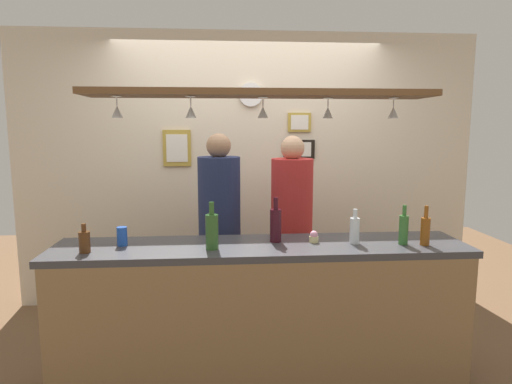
{
  "coord_description": "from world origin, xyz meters",
  "views": [
    {
      "loc": [
        -0.25,
        -3.11,
        1.7
      ],
      "look_at": [
        0.0,
        0.1,
        1.23
      ],
      "focal_mm": 30.62,
      "sensor_mm": 36.0,
      "label": 1
    }
  ],
  "objects_px": {
    "bottle_wine_dark_red": "(276,224)",
    "drink_can": "(122,236)",
    "person_right_red_shirt": "(292,216)",
    "wall_clock": "(251,95)",
    "bottle_beer_amber_tall": "(425,230)",
    "cupcake": "(314,237)",
    "picture_frame_upper_small": "(299,122)",
    "bottle_soda_clear": "(355,230)",
    "bottle_beer_green_import": "(404,229)",
    "picture_frame_caricature": "(177,148)",
    "person_left_navy_shirt": "(219,216)",
    "bottle_champagne_green": "(212,231)",
    "bottle_beer_brown_stubby": "(84,241)",
    "picture_frame_lower_pair": "(299,149)"
  },
  "relations": [
    {
      "from": "person_left_navy_shirt",
      "to": "bottle_soda_clear",
      "type": "xyz_separation_m",
      "value": [
        0.89,
        -0.74,
        0.04
      ]
    },
    {
      "from": "bottle_soda_clear",
      "to": "bottle_beer_amber_tall",
      "type": "bearing_deg",
      "value": -9.73
    },
    {
      "from": "bottle_beer_brown_stubby",
      "to": "person_left_navy_shirt",
      "type": "bearing_deg",
      "value": 45.23
    },
    {
      "from": "bottle_beer_brown_stubby",
      "to": "picture_frame_upper_small",
      "type": "bearing_deg",
      "value": 43.72
    },
    {
      "from": "bottle_wine_dark_red",
      "to": "bottle_beer_brown_stubby",
      "type": "height_order",
      "value": "bottle_wine_dark_red"
    },
    {
      "from": "bottle_soda_clear",
      "to": "cupcake",
      "type": "bearing_deg",
      "value": 168.78
    },
    {
      "from": "bottle_champagne_green",
      "to": "picture_frame_lower_pair",
      "type": "distance_m",
      "value": 1.75
    },
    {
      "from": "person_right_red_shirt",
      "to": "bottle_wine_dark_red",
      "type": "distance_m",
      "value": 0.69
    },
    {
      "from": "drink_can",
      "to": "picture_frame_upper_small",
      "type": "xyz_separation_m",
      "value": [
        1.39,
        1.36,
        0.75
      ]
    },
    {
      "from": "drink_can",
      "to": "picture_frame_lower_pair",
      "type": "xyz_separation_m",
      "value": [
        1.39,
        1.36,
        0.49
      ]
    },
    {
      "from": "bottle_beer_amber_tall",
      "to": "picture_frame_upper_small",
      "type": "height_order",
      "value": "picture_frame_upper_small"
    },
    {
      "from": "bottle_wine_dark_red",
      "to": "bottle_beer_green_import",
      "type": "bearing_deg",
      "value": -8.96
    },
    {
      "from": "bottle_beer_brown_stubby",
      "to": "drink_can",
      "type": "relative_size",
      "value": 1.48
    },
    {
      "from": "person_left_navy_shirt",
      "to": "picture_frame_caricature",
      "type": "height_order",
      "value": "picture_frame_caricature"
    },
    {
      "from": "bottle_champagne_green",
      "to": "bottle_beer_brown_stubby",
      "type": "relative_size",
      "value": 1.67
    },
    {
      "from": "bottle_soda_clear",
      "to": "bottle_beer_green_import",
      "type": "bearing_deg",
      "value": -8.0
    },
    {
      "from": "person_left_navy_shirt",
      "to": "person_right_red_shirt",
      "type": "relative_size",
      "value": 1.01
    },
    {
      "from": "person_right_red_shirt",
      "to": "wall_clock",
      "type": "distance_m",
      "value": 1.27
    },
    {
      "from": "picture_frame_caricature",
      "to": "bottle_beer_green_import",
      "type": "bearing_deg",
      "value": -42.72
    },
    {
      "from": "picture_frame_upper_small",
      "to": "cupcake",
      "type": "bearing_deg",
      "value": -95.67
    },
    {
      "from": "bottle_beer_amber_tall",
      "to": "picture_frame_caricature",
      "type": "height_order",
      "value": "picture_frame_caricature"
    },
    {
      "from": "bottle_beer_green_import",
      "to": "bottle_soda_clear",
      "type": "height_order",
      "value": "bottle_beer_green_import"
    },
    {
      "from": "person_right_red_shirt",
      "to": "cupcake",
      "type": "xyz_separation_m",
      "value": [
        0.04,
        -0.69,
        -0.0
      ]
    },
    {
      "from": "drink_can",
      "to": "wall_clock",
      "type": "bearing_deg",
      "value": 55.8
    },
    {
      "from": "person_left_navy_shirt",
      "to": "cupcake",
      "type": "bearing_deg",
      "value": -47.61
    },
    {
      "from": "bottle_soda_clear",
      "to": "drink_can",
      "type": "xyz_separation_m",
      "value": [
        -1.51,
        0.07,
        -0.03
      ]
    },
    {
      "from": "bottle_beer_green_import",
      "to": "bottle_champagne_green",
      "type": "relative_size",
      "value": 0.87
    },
    {
      "from": "person_left_navy_shirt",
      "to": "wall_clock",
      "type": "distance_m",
      "value": 1.26
    },
    {
      "from": "wall_clock",
      "to": "bottle_beer_brown_stubby",
      "type": "bearing_deg",
      "value": -126.54
    },
    {
      "from": "bottle_champagne_green",
      "to": "wall_clock",
      "type": "xyz_separation_m",
      "value": [
        0.34,
        1.49,
        0.94
      ]
    },
    {
      "from": "person_left_navy_shirt",
      "to": "picture_frame_upper_small",
      "type": "xyz_separation_m",
      "value": [
        0.77,
        0.69,
        0.76
      ]
    },
    {
      "from": "bottle_beer_brown_stubby",
      "to": "drink_can",
      "type": "height_order",
      "value": "bottle_beer_brown_stubby"
    },
    {
      "from": "drink_can",
      "to": "person_left_navy_shirt",
      "type": "bearing_deg",
      "value": 47.29
    },
    {
      "from": "bottle_soda_clear",
      "to": "bottle_beer_brown_stubby",
      "type": "bearing_deg",
      "value": -177.28
    },
    {
      "from": "cupcake",
      "to": "bottle_beer_amber_tall",
      "type": "bearing_deg",
      "value": -10.28
    },
    {
      "from": "drink_can",
      "to": "cupcake",
      "type": "relative_size",
      "value": 1.56
    },
    {
      "from": "bottle_wine_dark_red",
      "to": "drink_can",
      "type": "distance_m",
      "value": 1.0
    },
    {
      "from": "bottle_beer_brown_stubby",
      "to": "drink_can",
      "type": "xyz_separation_m",
      "value": [
        0.19,
        0.15,
        -0.01
      ]
    },
    {
      "from": "bottle_wine_dark_red",
      "to": "picture_frame_upper_small",
      "type": "height_order",
      "value": "picture_frame_upper_small"
    },
    {
      "from": "person_left_navy_shirt",
      "to": "drink_can",
      "type": "height_order",
      "value": "person_left_navy_shirt"
    },
    {
      "from": "bottle_beer_amber_tall",
      "to": "bottle_wine_dark_red",
      "type": "bearing_deg",
      "value": 170.37
    },
    {
      "from": "drink_can",
      "to": "picture_frame_caricature",
      "type": "bearing_deg",
      "value": 80.56
    },
    {
      "from": "bottle_beer_green_import",
      "to": "bottle_beer_brown_stubby",
      "type": "height_order",
      "value": "bottle_beer_green_import"
    },
    {
      "from": "person_right_red_shirt",
      "to": "bottle_soda_clear",
      "type": "xyz_separation_m",
      "value": [
        0.3,
        -0.74,
        0.05
      ]
    },
    {
      "from": "cupcake",
      "to": "picture_frame_upper_small",
      "type": "height_order",
      "value": "picture_frame_upper_small"
    },
    {
      "from": "person_right_red_shirt",
      "to": "picture_frame_lower_pair",
      "type": "bearing_deg",
      "value": 75.62
    },
    {
      "from": "bottle_champagne_green",
      "to": "drink_can",
      "type": "distance_m",
      "value": 0.6
    },
    {
      "from": "bottle_champagne_green",
      "to": "picture_frame_upper_small",
      "type": "xyz_separation_m",
      "value": [
        0.81,
        1.49,
        0.69
      ]
    },
    {
      "from": "person_right_red_shirt",
      "to": "person_left_navy_shirt",
      "type": "bearing_deg",
      "value": 180.0
    },
    {
      "from": "bottle_beer_green_import",
      "to": "bottle_soda_clear",
      "type": "distance_m",
      "value": 0.32
    }
  ]
}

